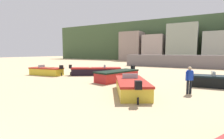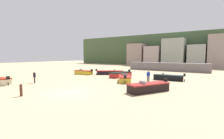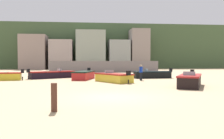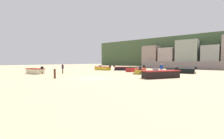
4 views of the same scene
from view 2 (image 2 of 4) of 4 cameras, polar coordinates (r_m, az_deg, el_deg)
The scene contains 18 objects.
ground_plane at distance 17.10m, azimuth -14.87°, elevation -7.93°, with size 160.00×160.00×0.00m, color tan.
headland_hill at distance 78.12m, azimuth 24.22°, elevation 6.13°, with size 90.00×32.00×12.06m, color #415836.
harbor_pier at distance 42.52m, azimuth 18.78°, elevation 0.93°, with size 19.10×2.40×2.01m, color slate.
townhouse_far_left at distance 63.73m, azimuth 8.80°, elevation 5.18°, with size 6.06×5.81×8.28m, color gray.
townhouse_left at distance 60.99m, azimuth 14.29°, elevation 4.56°, with size 5.49×5.13×7.12m, color #A69590.
townhouse_centre_left at distance 59.11m, azimuth 20.90°, elevation 5.53°, with size 7.09×5.25×9.49m, color #959E8E.
townhouse_centre_right at distance 58.17m, azimuth 27.70°, elevation 4.17°, with size 5.12×5.60×7.18m, color #949992.
townhouse_far_right at distance 57.74m, azimuth 32.89°, elevation 5.35°, with size 4.47×5.28×9.99m, color gray.
boat_yellow_0 at distance 32.89m, azimuth -10.03°, elevation -0.99°, with size 4.10×1.74×1.13m.
boat_black_1 at distance 32.03m, azimuth -0.67°, elevation -1.08°, with size 5.17×3.89×1.13m.
boat_cream_2 at distance 25.81m, azimuth -34.82°, elevation -3.34°, with size 3.77×1.59×1.20m.
boat_black_3 at distance 26.20m, azimuth 19.23°, elevation -2.67°, with size 4.62×1.63×1.14m.
boat_red_4 at distance 28.29m, azimuth 3.09°, elevation -1.81°, with size 2.55×4.56×1.21m.
boat_black_5 at distance 17.30m, azimuth 12.76°, elevation -6.16°, with size 3.53×4.76×1.24m.
boat_yellow_6 at distance 23.75m, azimuth 4.50°, elevation -3.18°, with size 3.50×4.37×1.14m.
mooring_post_near_water at distance 17.26m, azimuth -29.40°, elevation -6.41°, with size 0.24×0.24×1.11m, color #4F2E23.
beach_walker_foreground at distance 24.49m, azimuth -25.68°, elevation -2.15°, with size 0.48×0.48×1.62m.
beach_walker_distant at distance 23.88m, azimuth 12.69°, elevation -1.95°, with size 0.48×0.48×1.62m.
Camera 2 is at (12.48, -11.08, 3.75)m, focal length 25.93 mm.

